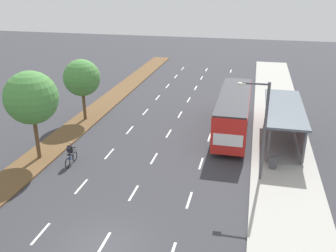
{
  "coord_description": "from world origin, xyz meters",
  "views": [
    {
      "loc": [
        6.58,
        -13.79,
        12.41
      ],
      "look_at": [
        0.23,
        13.62,
        1.2
      ],
      "focal_mm": 39.96,
      "sensor_mm": 36.0,
      "label": 1
    }
  ],
  "objects": [
    {
      "name": "trash_bin",
      "position": [
        8.45,
        10.16,
        0.57
      ],
      "size": [
        0.52,
        0.52,
        0.85
      ],
      "primitive_type": "cylinder",
      "color": "#4C4C51",
      "rests_on": "sidewalk_right"
    },
    {
      "name": "bus",
      "position": [
        5.25,
        16.44,
        2.07
      ],
      "size": [
        2.54,
        11.29,
        3.37
      ],
      "color": "red",
      "rests_on": "ground"
    },
    {
      "name": "median_strip",
      "position": [
        -8.3,
        20.0,
        0.06
      ],
      "size": [
        2.6,
        52.0,
        0.12
      ],
      "primitive_type": "cube",
      "color": "brown",
      "rests_on": "ground"
    },
    {
      "name": "lane_divider_left",
      "position": [
        -3.5,
        17.31,
        0.0
      ],
      "size": [
        0.14,
        45.62,
        0.01
      ],
      "color": "white",
      "rests_on": "ground"
    },
    {
      "name": "median_tree_third",
      "position": [
        -8.32,
        16.26,
        4.05
      ],
      "size": [
        3.3,
        3.3,
        5.59
      ],
      "color": "brown",
      "rests_on": "median_strip"
    },
    {
      "name": "bus_shelter",
      "position": [
        9.53,
        15.26,
        1.87
      ],
      "size": [
        2.9,
        9.57,
        2.86
      ],
      "color": "gray",
      "rests_on": "sidewalk_right"
    },
    {
      "name": "median_tree_second",
      "position": [
        -8.18,
        8.08,
        4.68
      ],
      "size": [
        3.73,
        3.73,
        6.44
      ],
      "color": "brown",
      "rests_on": "median_strip"
    },
    {
      "name": "streetlight",
      "position": [
        7.42,
        8.49,
        3.89
      ],
      "size": [
        1.91,
        0.24,
        6.5
      ],
      "color": "#4C4C51",
      "rests_on": "sidewalk_right"
    },
    {
      "name": "cyclist",
      "position": [
        -5.5,
        7.8,
        0.79
      ],
      "size": [
        0.46,
        1.82,
        1.71
      ],
      "color": "black",
      "rests_on": "ground"
    },
    {
      "name": "lane_divider_right",
      "position": [
        3.5,
        17.31,
        0.0
      ],
      "size": [
        0.14,
        45.62,
        0.01
      ],
      "color": "white",
      "rests_on": "ground"
    },
    {
      "name": "sidewalk_right",
      "position": [
        9.25,
        20.0,
        0.07
      ],
      "size": [
        4.5,
        52.0,
        0.15
      ],
      "primitive_type": "cube",
      "color": "#ADAAA3",
      "rests_on": "ground"
    },
    {
      "name": "lane_divider_center",
      "position": [
        0.0,
        17.31,
        0.0
      ],
      "size": [
        0.14,
        45.62,
        0.01
      ],
      "color": "white",
      "rests_on": "ground"
    },
    {
      "name": "ground_plane",
      "position": [
        0.0,
        0.0,
        0.0
      ],
      "size": [
        140.0,
        140.0,
        0.0
      ],
      "primitive_type": "plane",
      "color": "#38383D"
    }
  ]
}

